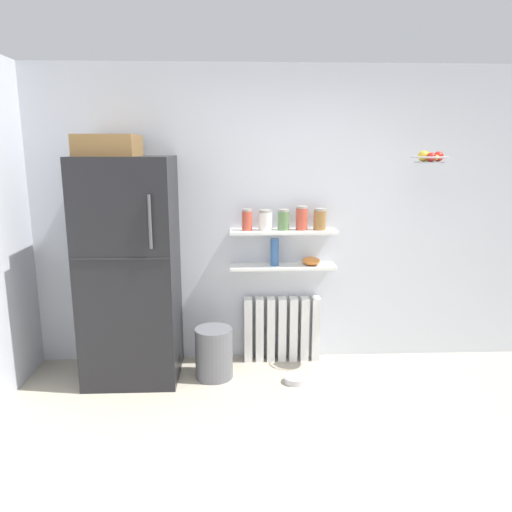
% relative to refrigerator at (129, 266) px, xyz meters
% --- Properties ---
extents(ground_plane, '(7.04, 7.04, 0.00)m').
position_rel_refrigerator_xyz_m(ground_plane, '(1.30, -1.17, -0.96)').
color(ground_plane, '#B2A893').
extents(back_wall, '(7.04, 0.10, 2.60)m').
position_rel_refrigerator_xyz_m(back_wall, '(1.30, 0.38, 0.34)').
color(back_wall, silver).
rests_on(back_wall, ground_plane).
extents(refrigerator, '(0.75, 0.70, 2.01)m').
position_rel_refrigerator_xyz_m(refrigerator, '(0.00, 0.00, 0.00)').
color(refrigerator, black).
rests_on(refrigerator, ground_plane).
extents(radiator, '(0.69, 0.12, 0.59)m').
position_rel_refrigerator_xyz_m(radiator, '(1.29, 0.25, -0.66)').
color(radiator, white).
rests_on(radiator, ground_plane).
extents(wall_shelf_lower, '(0.92, 0.22, 0.02)m').
position_rel_refrigerator_xyz_m(wall_shelf_lower, '(1.29, 0.22, -0.07)').
color(wall_shelf_lower, white).
extents(wall_shelf_upper, '(0.92, 0.22, 0.02)m').
position_rel_refrigerator_xyz_m(wall_shelf_upper, '(1.29, 0.22, 0.24)').
color(wall_shelf_upper, white).
extents(storage_jar_0, '(0.09, 0.09, 0.18)m').
position_rel_refrigerator_xyz_m(storage_jar_0, '(0.97, 0.22, 0.35)').
color(storage_jar_0, '#C64C38').
rests_on(storage_jar_0, wall_shelf_upper).
extents(storage_jar_1, '(0.12, 0.12, 0.17)m').
position_rel_refrigerator_xyz_m(storage_jar_1, '(1.13, 0.22, 0.34)').
color(storage_jar_1, silver).
rests_on(storage_jar_1, wall_shelf_upper).
extents(storage_jar_2, '(0.10, 0.10, 0.18)m').
position_rel_refrigerator_xyz_m(storage_jar_2, '(1.29, 0.22, 0.34)').
color(storage_jar_2, '#5B7F4C').
rests_on(storage_jar_2, wall_shelf_upper).
extents(storage_jar_3, '(0.10, 0.10, 0.21)m').
position_rel_refrigerator_xyz_m(storage_jar_3, '(1.44, 0.22, 0.36)').
color(storage_jar_3, '#C64C38').
rests_on(storage_jar_3, wall_shelf_upper).
extents(storage_jar_4, '(0.11, 0.11, 0.19)m').
position_rel_refrigerator_xyz_m(storage_jar_4, '(1.60, 0.22, 0.35)').
color(storage_jar_4, olive).
rests_on(storage_jar_4, wall_shelf_upper).
extents(vase, '(0.07, 0.07, 0.24)m').
position_rel_refrigerator_xyz_m(vase, '(1.21, 0.22, 0.06)').
color(vase, '#38609E').
rests_on(vase, wall_shelf_lower).
extents(shelf_bowl, '(0.16, 0.16, 0.07)m').
position_rel_refrigerator_xyz_m(shelf_bowl, '(1.53, 0.22, -0.02)').
color(shelf_bowl, orange).
rests_on(shelf_bowl, wall_shelf_lower).
extents(trash_bin, '(0.32, 0.32, 0.43)m').
position_rel_refrigerator_xyz_m(trash_bin, '(0.68, -0.07, -0.74)').
color(trash_bin, slate).
rests_on(trash_bin, ground_plane).
extents(pet_food_bowl, '(0.18, 0.18, 0.05)m').
position_rel_refrigerator_xyz_m(pet_food_bowl, '(1.35, -0.21, -0.93)').
color(pet_food_bowl, '#B7B7BC').
rests_on(pet_food_bowl, ground_plane).
extents(hanging_fruit_basket, '(0.29, 0.29, 0.10)m').
position_rel_refrigerator_xyz_m(hanging_fruit_basket, '(2.43, -0.03, 0.87)').
color(hanging_fruit_basket, '#B2B2B7').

